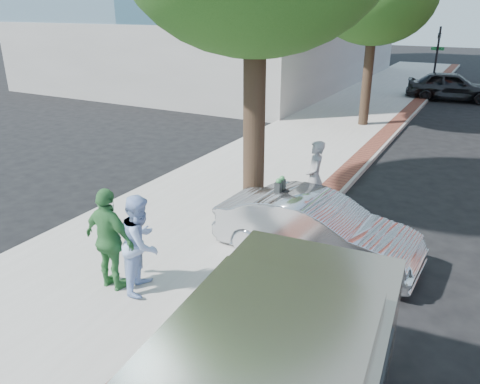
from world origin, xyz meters
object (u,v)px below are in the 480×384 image
Objects in this scene: parking_meter at (280,196)px; sedan_silver at (316,229)px; bg_car at (451,86)px; person_green at (110,240)px; person_gray at (315,178)px; person_officer at (141,243)px.

parking_meter is 0.36× the size of sedan_silver.
person_green is at bearing 164.58° from bg_car.
bg_car is at bearing -93.57° from person_green.
sedan_silver is (0.75, -1.91, -0.37)m from person_gray.
person_gray is (0.09, 1.84, -0.16)m from parking_meter.
parking_meter is 1.00m from sedan_silver.
person_officer is (-1.38, -2.73, -0.17)m from parking_meter.
sedan_silver is (2.72, 2.89, -0.41)m from person_green.
person_gray is 1.01× the size of person_officer.
person_gray is 5.19m from person_green.
person_gray reaches higher than person_officer.
sedan_silver is at bearing 171.15° from bg_car.
person_gray reaches higher than parking_meter.
bg_car is (1.28, 20.04, -0.42)m from parking_meter.
bg_car is at bearing 152.23° from person_gray.
person_gray is 0.43× the size of sedan_silver.
bg_car is at bearing 1.45° from sedan_silver.
person_gray is at bearing -37.51° from person_officer.
parking_meter is 0.82× the size of person_gray.
person_officer is at bearing 165.72° from bg_car.
person_gray is 0.39× the size of bg_car.
person_officer reaches higher than parking_meter.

